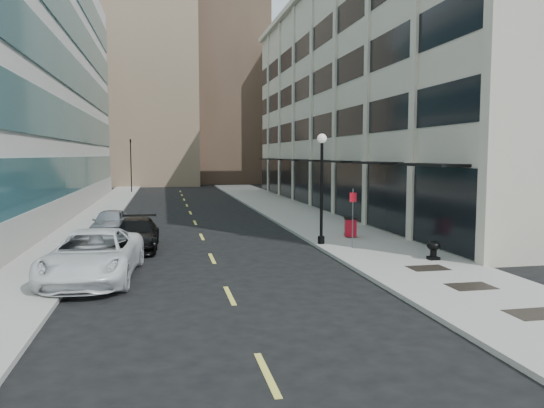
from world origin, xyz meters
name	(u,v)px	position (x,y,z in m)	size (l,w,h in m)	color
ground	(239,315)	(0.00, 0.00, 0.00)	(160.00, 160.00, 0.00)	black
sidewalk_right	(308,219)	(7.50, 20.00, 0.07)	(5.00, 80.00, 0.15)	#99968B
sidewalk_left	(89,224)	(-6.50, 20.00, 0.07)	(3.00, 80.00, 0.15)	#99968B
building_right	(397,98)	(16.94, 26.99, 8.99)	(15.30, 46.50, 18.25)	#AFA694
skyline_tan_near	(148,90)	(-4.00, 68.00, 14.00)	(14.00, 18.00, 28.00)	#806B54
skyline_brown	(225,76)	(8.00, 72.00, 17.00)	(12.00, 16.00, 34.00)	brown
skyline_tan_far	(87,114)	(-14.00, 78.00, 11.00)	(12.00, 14.00, 22.00)	#806B54
skyline_stone	(294,118)	(18.00, 66.00, 10.00)	(10.00, 14.00, 20.00)	#AFA694
grate_near	(536,314)	(7.60, -2.00, 0.15)	(1.40, 1.00, 0.01)	black
grate_mid	(471,286)	(7.60, 1.00, 0.15)	(1.40, 1.00, 0.01)	black
grate_far	(428,268)	(7.60, 3.80, 0.15)	(1.40, 1.00, 0.01)	black
road_centerline	(198,229)	(0.00, 17.00, 0.01)	(0.15, 68.20, 0.01)	#D8CC4C
traffic_signal	(130,143)	(-5.50, 48.00, 5.72)	(0.66, 0.66, 6.98)	black
car_white_van	(93,256)	(-4.36, 4.97, 0.86)	(2.85, 6.19, 1.72)	white
car_black_pickup	(136,234)	(-3.20, 10.84, 0.70)	(1.97, 4.85, 1.41)	black
car_silver_sedan	(110,222)	(-4.80, 15.67, 0.70)	(1.65, 4.11, 1.40)	#A0A2A8
trash_bin	(351,226)	(7.36, 11.47, 0.71)	(0.77, 0.78, 1.03)	#AD0B1C
lamppost	(322,178)	(5.30, 9.79, 3.25)	(0.44, 0.44, 5.28)	black
sign_post	(353,210)	(6.40, 8.56, 1.84)	(0.31, 0.08, 2.67)	slate
urn_planter	(434,248)	(8.60, 5.26, 0.61)	(0.55, 0.55, 0.76)	black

